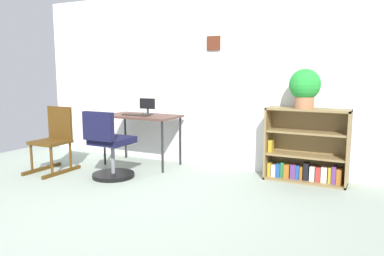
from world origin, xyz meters
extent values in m
plane|color=gray|center=(0.00, 0.00, 0.00)|extent=(6.24, 6.24, 0.00)
cube|color=silver|center=(0.00, 2.15, 1.20)|extent=(5.20, 0.10, 2.41)
cube|color=#552615|center=(0.30, 2.09, 1.68)|extent=(0.19, 0.02, 0.19)
cube|color=#50352D|center=(-0.62, 1.73, 0.69)|extent=(1.03, 0.57, 0.03)
cylinder|color=black|center=(-1.10, 1.49, 0.34)|extent=(0.03, 0.03, 0.68)
cylinder|color=black|center=(-0.14, 1.49, 0.34)|extent=(0.03, 0.03, 0.68)
cylinder|color=black|center=(-1.10, 1.98, 0.34)|extent=(0.03, 0.03, 0.68)
cylinder|color=black|center=(-0.14, 1.98, 0.34)|extent=(0.03, 0.03, 0.68)
cylinder|color=#262628|center=(-0.59, 1.84, 0.72)|extent=(0.15, 0.15, 0.01)
cylinder|color=#262628|center=(-0.59, 1.84, 0.76)|extent=(0.03, 0.03, 0.07)
cube|color=black|center=(-0.59, 1.83, 0.86)|extent=(0.24, 0.02, 0.15)
cube|color=#2C231C|center=(-0.66, 1.65, 0.72)|extent=(0.39, 0.14, 0.02)
cylinder|color=black|center=(-0.58, 1.03, 0.03)|extent=(0.52, 0.52, 0.05)
cylinder|color=slate|center=(-0.58, 1.03, 0.24)|extent=(0.05, 0.05, 0.38)
cube|color=black|center=(-0.58, 1.03, 0.47)|extent=(0.44, 0.44, 0.08)
cube|color=black|center=(-0.58, 0.78, 0.68)|extent=(0.42, 0.07, 0.34)
cube|color=#4B300F|center=(-1.64, 0.86, 0.02)|extent=(0.04, 0.64, 0.04)
cube|color=#4B300F|center=(-1.28, 0.86, 0.02)|extent=(0.04, 0.64, 0.04)
cylinder|color=#4B300F|center=(-1.64, 0.70, 0.21)|extent=(0.03, 0.03, 0.34)
cylinder|color=#4B300F|center=(-1.28, 0.70, 0.21)|extent=(0.03, 0.03, 0.34)
cylinder|color=#4B300F|center=(-1.64, 1.02, 0.21)|extent=(0.03, 0.03, 0.34)
cylinder|color=#4B300F|center=(-1.28, 1.02, 0.21)|extent=(0.03, 0.03, 0.34)
cube|color=#4B300F|center=(-1.46, 0.86, 0.40)|extent=(0.42, 0.40, 0.04)
cube|color=#4B300F|center=(-1.46, 1.04, 0.64)|extent=(0.40, 0.04, 0.43)
cube|color=olive|center=(1.12, 1.92, 0.44)|extent=(0.02, 0.30, 0.88)
cube|color=olive|center=(2.05, 1.92, 0.44)|extent=(0.02, 0.30, 0.88)
cube|color=olive|center=(1.59, 1.92, 0.87)|extent=(0.95, 0.30, 0.02)
cube|color=olive|center=(1.59, 1.92, 0.01)|extent=(0.95, 0.30, 0.02)
cube|color=olive|center=(1.59, 2.06, 0.44)|extent=(0.95, 0.02, 0.88)
cube|color=olive|center=(1.59, 1.92, 0.32)|extent=(0.91, 0.28, 0.02)
cube|color=olive|center=(1.59, 1.92, 0.60)|extent=(0.91, 0.28, 0.02)
cube|color=#B79323|center=(1.16, 1.91, 0.11)|extent=(0.04, 0.12, 0.17)
cube|color=beige|center=(1.22, 1.91, 0.10)|extent=(0.05, 0.12, 0.14)
cube|color=#1E478C|center=(1.27, 1.91, 0.11)|extent=(0.05, 0.12, 0.17)
cube|color=#237238|center=(1.32, 1.91, 0.12)|extent=(0.04, 0.09, 0.18)
cube|color=#99591E|center=(1.38, 1.91, 0.11)|extent=(0.06, 0.13, 0.17)
cube|color=#593372|center=(1.45, 1.91, 0.11)|extent=(0.06, 0.09, 0.17)
cube|color=#1E478C|center=(1.51, 1.91, 0.11)|extent=(0.04, 0.09, 0.17)
cube|color=#99591E|center=(1.55, 1.91, 0.10)|extent=(0.03, 0.10, 0.16)
cube|color=black|center=(1.61, 1.91, 0.13)|extent=(0.06, 0.10, 0.21)
cube|color=beige|center=(1.68, 1.91, 0.11)|extent=(0.06, 0.09, 0.18)
cube|color=#B22D28|center=(1.74, 1.91, 0.11)|extent=(0.06, 0.09, 0.17)
cube|color=beige|center=(1.81, 1.91, 0.12)|extent=(0.07, 0.10, 0.18)
cube|color=#B79323|center=(1.87, 1.91, 0.12)|extent=(0.03, 0.10, 0.19)
cube|color=#593372|center=(1.92, 1.91, 0.13)|extent=(0.05, 0.12, 0.20)
cube|color=#99591E|center=(1.98, 1.91, 0.11)|extent=(0.06, 0.12, 0.18)
cube|color=#B79323|center=(1.17, 1.91, 0.40)|extent=(0.05, 0.12, 0.15)
cylinder|color=#9E6642|center=(1.55, 1.90, 0.95)|extent=(0.22, 0.22, 0.14)
sphere|color=green|center=(1.55, 1.90, 1.16)|extent=(0.36, 0.36, 0.36)
camera|label=1|loc=(2.37, -2.62, 1.31)|focal=35.40mm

